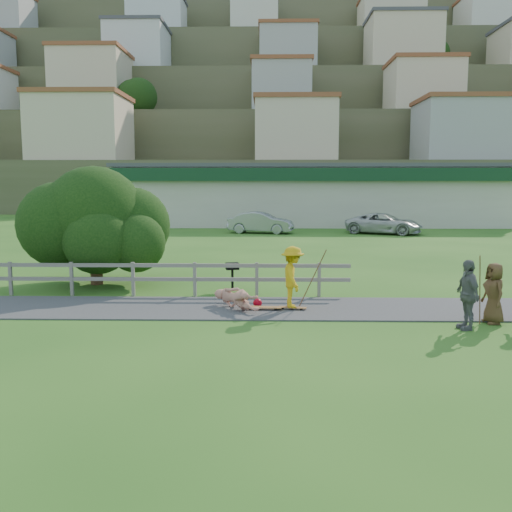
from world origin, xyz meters
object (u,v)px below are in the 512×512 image
at_px(skater_fallen, 236,299).
at_px(car_silver, 261,223).
at_px(skater_rider, 293,280).
at_px(tree, 95,234).
at_px(bbq, 232,276).
at_px(car_white, 384,224).
at_px(spectator_b, 467,295).
at_px(spectator_c, 494,293).

height_order(skater_fallen, car_silver, car_silver).
height_order(skater_rider, tree, tree).
bearing_deg(bbq, car_white, 52.98).
bearing_deg(tree, spectator_b, -28.52).
distance_m(skater_rider, spectator_c, 5.34).
bearing_deg(bbq, spectator_c, -45.25).
distance_m(car_white, tree, 24.65).
distance_m(skater_fallen, tree, 6.80).
xyz_separation_m(skater_rider, car_white, (7.44, 24.13, -0.15)).
relative_size(skater_rider, skater_fallen, 0.96).
xyz_separation_m(skater_fallen, car_white, (9.05, 24.08, 0.40)).
bearing_deg(spectator_c, bbq, -132.40).
xyz_separation_m(spectator_b, car_white, (3.16, 26.10, -0.15)).
bearing_deg(spectator_b, bbq, -136.49).
xyz_separation_m(skater_rider, car_silver, (-1.25, 24.53, -0.12)).
bearing_deg(spectator_b, spectator_c, 117.45).
xyz_separation_m(car_silver, car_white, (8.69, -0.40, -0.03)).
height_order(skater_fallen, spectator_b, spectator_b).
height_order(skater_rider, spectator_b, spectator_b).
distance_m(spectator_c, tree, 13.26).
bearing_deg(car_white, car_silver, 111.29).
height_order(skater_rider, car_silver, skater_rider).
xyz_separation_m(tree, bbq, (4.96, -0.98, -1.33)).
xyz_separation_m(spectator_b, spectator_c, (0.89, 0.62, -0.08)).
relative_size(car_silver, car_white, 0.88).
relative_size(spectator_b, car_silver, 0.38).
height_order(car_white, bbq, car_white).
relative_size(spectator_c, tree, 0.28).
bearing_deg(car_white, skater_rider, -173.21).
relative_size(spectator_c, car_white, 0.30).
height_order(spectator_b, car_white, spectator_b).
distance_m(spectator_c, car_silver, 26.67).
relative_size(skater_rider, car_white, 0.33).
height_order(skater_rider, bbq, skater_rider).
relative_size(spectator_b, spectator_c, 1.11).
bearing_deg(skater_fallen, bbq, 57.63).
relative_size(skater_rider, bbq, 1.88).
bearing_deg(skater_rider, bbq, 25.49).
distance_m(car_silver, car_white, 8.70).
bearing_deg(skater_fallen, spectator_b, -57.08).
distance_m(spectator_b, spectator_c, 1.09).
xyz_separation_m(skater_fallen, car_silver, (0.36, 24.48, 0.43)).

